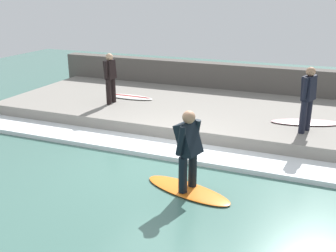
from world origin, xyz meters
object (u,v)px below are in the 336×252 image
at_px(surfer_waiting_near, 110,76).
at_px(surfboard_waiting_near, 129,97).
at_px(surfer_waiting_far, 308,96).
at_px(surfer_riding, 188,147).
at_px(surfboard_waiting_far, 306,122).
at_px(surfboard_riding, 187,190).

xyz_separation_m(surfer_waiting_near, surfboard_waiting_near, (0.77, -0.20, -0.81)).
bearing_deg(surfer_waiting_far, surfer_riding, 149.72).
height_order(surfboard_waiting_near, surfboard_waiting_far, surfboard_waiting_near).
bearing_deg(surfboard_waiting_far, surfboard_riding, 154.14).
relative_size(surfer_riding, surfer_waiting_far, 0.99).
height_order(surfer_riding, surfboard_waiting_near, surfer_riding).
bearing_deg(surfer_riding, surfboard_waiting_near, 38.53).
bearing_deg(surfer_waiting_near, surfer_riding, -134.44).
distance_m(surfboard_waiting_near, surfer_waiting_far, 5.56).
distance_m(surfer_waiting_near, surfboard_waiting_far, 5.63).
bearing_deg(surfboard_riding, surfer_waiting_far, -30.28).
bearing_deg(surfboard_waiting_near, surfboard_riding, -141.47).
distance_m(surfboard_riding, surfer_riding, 0.89).
bearing_deg(surfboard_waiting_near, surfer_waiting_far, -103.04).
relative_size(surfboard_riding, surfer_waiting_far, 1.23).
xyz_separation_m(surfer_waiting_near, surfboard_waiting_far, (0.20, -5.57, -0.81)).
relative_size(surfboard_waiting_near, surfboard_waiting_far, 0.87).
bearing_deg(surfboard_riding, surfboard_waiting_far, -25.86).
bearing_deg(surfer_waiting_near, surfboard_waiting_far, -87.98).
distance_m(surfer_riding, surfer_waiting_far, 3.68).
bearing_deg(surfboard_riding, surfer_waiting_near, 45.56).
relative_size(surfer_waiting_near, surfboard_waiting_far, 0.81).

